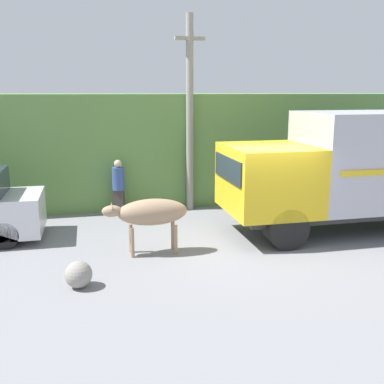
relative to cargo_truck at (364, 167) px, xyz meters
The scene contains 7 objects.
ground_plane 3.58m from the cargo_truck, 169.04° to the right, with size 60.00×60.00×0.00m, color gray.
hillside_embankment 7.04m from the cargo_truck, 115.91° to the left, with size 32.00×5.96×3.59m.
cargo_truck is the anchor object (origin of this frame).
brown_cow 5.83m from the cargo_truck, behind, with size 1.94×0.61×1.29m.
pedestrian_on_hill 6.94m from the cargo_truck, 154.81° to the left, with size 0.46×0.46×1.69m.
utility_pole 5.26m from the cargo_truck, 141.77° to the left, with size 0.90×0.22×5.90m.
roadside_rock 7.80m from the cargo_truck, 164.08° to the right, with size 0.52×0.52×0.52m.
Camera 1 is at (-3.99, -9.78, 3.66)m, focal length 42.00 mm.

